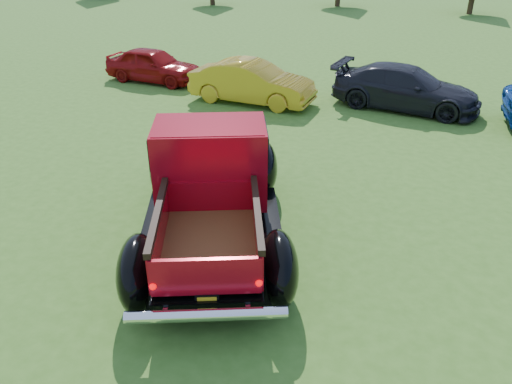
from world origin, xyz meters
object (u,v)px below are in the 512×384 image
at_px(pickup_truck, 212,179).
at_px(show_car_red, 153,65).
at_px(show_car_yellow, 252,82).
at_px(show_car_grey, 406,88).

xyz_separation_m(pickup_truck, show_car_red, (-5.95, 8.95, -0.38)).
distance_m(show_car_yellow, show_car_grey, 4.96).
relative_size(pickup_truck, show_car_red, 1.66).
xyz_separation_m(pickup_truck, show_car_yellow, (-1.62, 7.62, -0.33)).
xyz_separation_m(show_car_red, show_car_yellow, (4.33, -1.34, 0.06)).
height_order(pickup_truck, show_car_yellow, pickup_truck).
bearing_deg(pickup_truck, show_car_grey, 48.80).
bearing_deg(show_car_yellow, show_car_red, 79.13).
bearing_deg(show_car_grey, pickup_truck, 169.56).
distance_m(pickup_truck, show_car_yellow, 7.79).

